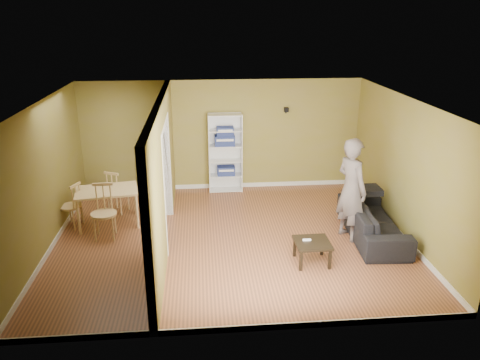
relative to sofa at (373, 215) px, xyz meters
name	(u,v)px	position (x,y,z in m)	size (l,w,h in m)	color
room_shell	(230,174)	(-2.70, 0.11, 0.88)	(6.50, 6.50, 6.50)	#9E5C36
partition	(163,176)	(-3.90, 0.11, 0.88)	(0.22, 5.50, 2.60)	olive
wall_speaker	(286,110)	(-1.20, 2.80, 1.48)	(0.10, 0.10, 0.10)	black
sofa	(373,215)	(0.00, 0.00, 0.00)	(0.95, 2.22, 0.84)	black
person	(352,181)	(-0.47, -0.01, 0.72)	(0.65, 0.83, 2.28)	slate
bookshelf	(225,153)	(-2.64, 2.71, 0.51)	(0.78, 0.34, 1.86)	white
paper_box_navy_a	(226,170)	(-2.62, 2.67, 0.08)	(0.41, 0.27, 0.21)	navy
paper_box_navy_b	(225,140)	(-2.65, 2.67, 0.81)	(0.46, 0.30, 0.23)	navy
paper_box_navy_c	(225,133)	(-2.64, 2.67, 1.00)	(0.39, 0.25, 0.20)	navy
coffee_table	(312,245)	(-1.38, -0.89, -0.09)	(0.59, 0.59, 0.39)	black
game_controller	(307,240)	(-1.47, -0.84, -0.02)	(0.14, 0.04, 0.03)	white
dining_table	(107,193)	(-5.08, 0.97, 0.24)	(1.19, 0.79, 0.74)	#D4C889
chair_left	(70,205)	(-5.80, 0.93, 0.04)	(0.42, 0.42, 0.92)	tan
chair_near	(104,212)	(-5.05, 0.36, 0.10)	(0.48, 0.48, 1.04)	tan
chair_far	(118,191)	(-4.99, 1.59, 0.05)	(0.43, 0.43, 0.95)	#D6B570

